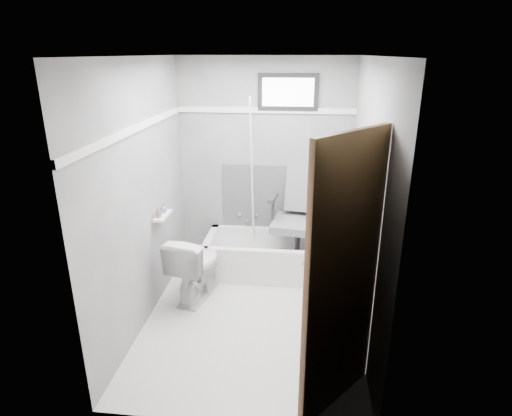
# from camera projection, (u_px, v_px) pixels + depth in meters

# --- Properties ---
(floor) EXTENTS (2.60, 2.60, 0.00)m
(floor) POSITION_uv_depth(u_px,v_px,m) (252.00, 316.00, 4.18)
(floor) COLOR silver
(floor) RESTS_ON ground
(ceiling) EXTENTS (2.60, 2.60, 0.00)m
(ceiling) POSITION_uv_depth(u_px,v_px,m) (251.00, 56.00, 3.36)
(ceiling) COLOR silver
(ceiling) RESTS_ON floor
(wall_back) EXTENTS (2.00, 0.02, 2.40)m
(wall_back) POSITION_uv_depth(u_px,v_px,m) (265.00, 164.00, 4.98)
(wall_back) COLOR slate
(wall_back) RESTS_ON floor
(wall_front) EXTENTS (2.00, 0.02, 2.40)m
(wall_front) POSITION_uv_depth(u_px,v_px,m) (226.00, 270.00, 2.55)
(wall_front) COLOR slate
(wall_front) RESTS_ON floor
(wall_left) EXTENTS (0.02, 2.60, 2.40)m
(wall_left) POSITION_uv_depth(u_px,v_px,m) (142.00, 196.00, 3.87)
(wall_left) COLOR slate
(wall_left) RESTS_ON floor
(wall_right) EXTENTS (0.02, 2.60, 2.40)m
(wall_right) POSITION_uv_depth(u_px,v_px,m) (367.00, 204.00, 3.67)
(wall_right) COLOR slate
(wall_right) RESTS_ON floor
(bathtub) EXTENTS (1.50, 0.70, 0.42)m
(bathtub) POSITION_uv_depth(u_px,v_px,m) (271.00, 255.00, 4.97)
(bathtub) COLOR white
(bathtub) RESTS_ON floor
(office_chair) EXTENTS (0.75, 0.75, 1.15)m
(office_chair) POSITION_uv_depth(u_px,v_px,m) (298.00, 217.00, 4.79)
(office_chair) COLOR #5C5C60
(office_chair) RESTS_ON bathtub
(toilet) EXTENTS (0.54, 0.78, 0.70)m
(toilet) POSITION_uv_depth(u_px,v_px,m) (196.00, 266.00, 4.41)
(toilet) COLOR silver
(toilet) RESTS_ON floor
(door) EXTENTS (0.78, 0.78, 2.00)m
(door) POSITION_uv_depth(u_px,v_px,m) (390.00, 307.00, 2.54)
(door) COLOR brown
(door) RESTS_ON floor
(window) EXTENTS (0.66, 0.04, 0.40)m
(window) POSITION_uv_depth(u_px,v_px,m) (288.00, 92.00, 4.66)
(window) COLOR black
(window) RESTS_ON wall_back
(backerboard) EXTENTS (1.50, 0.02, 0.78)m
(backerboard) POSITION_uv_depth(u_px,v_px,m) (285.00, 198.00, 5.09)
(backerboard) COLOR #4C4C4F
(backerboard) RESTS_ON wall_back
(trim_back) EXTENTS (2.00, 0.02, 0.06)m
(trim_back) POSITION_uv_depth(u_px,v_px,m) (265.00, 110.00, 4.76)
(trim_back) COLOR white
(trim_back) RESTS_ON wall_back
(trim_left) EXTENTS (0.02, 2.60, 0.06)m
(trim_left) POSITION_uv_depth(u_px,v_px,m) (137.00, 128.00, 3.66)
(trim_left) COLOR white
(trim_left) RESTS_ON wall_left
(pole) EXTENTS (0.02, 0.40, 1.92)m
(pole) POSITION_uv_depth(u_px,v_px,m) (252.00, 182.00, 4.82)
(pole) COLOR silver
(pole) RESTS_ON bathtub
(shelf) EXTENTS (0.10, 0.32, 0.02)m
(shelf) POSITION_uv_depth(u_px,v_px,m) (163.00, 216.00, 4.25)
(shelf) COLOR white
(shelf) RESTS_ON wall_left
(soap_bottle_a) EXTENTS (0.06, 0.06, 0.09)m
(soap_bottle_a) POSITION_uv_depth(u_px,v_px,m) (159.00, 212.00, 4.15)
(soap_bottle_a) COLOR #946F4A
(soap_bottle_a) RESTS_ON shelf
(soap_bottle_b) EXTENTS (0.10, 0.10, 0.10)m
(soap_bottle_b) POSITION_uv_depth(u_px,v_px,m) (163.00, 208.00, 4.29)
(soap_bottle_b) COLOR slate
(soap_bottle_b) RESTS_ON shelf
(faucet) EXTENTS (0.26, 0.10, 0.16)m
(faucet) POSITION_uv_depth(u_px,v_px,m) (248.00, 216.00, 5.20)
(faucet) COLOR silver
(faucet) RESTS_ON wall_back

